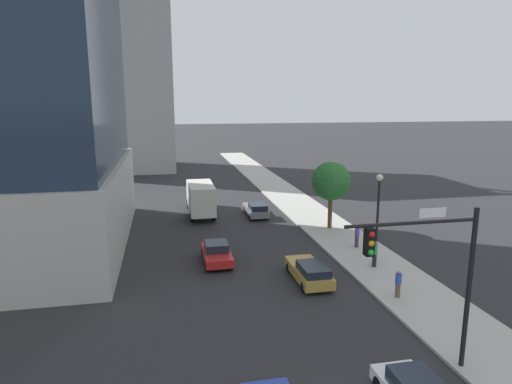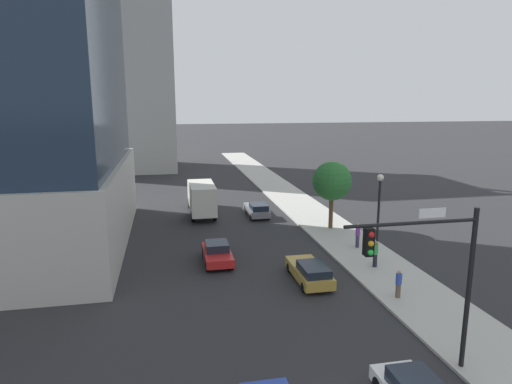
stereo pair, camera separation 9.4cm
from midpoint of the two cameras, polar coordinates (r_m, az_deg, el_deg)
sidewalk at (r=36.16m, az=11.04°, el=-5.99°), size 4.67×120.00×0.15m
construction_building at (r=74.73m, az=-17.19°, el=16.37°), size 16.94×14.41×41.58m
traffic_light_pole at (r=18.59m, az=21.24°, el=-8.32°), size 5.49×0.48×6.78m
street_lamp at (r=30.30m, az=15.25°, el=-1.74°), size 0.44×0.44×6.06m
street_tree at (r=38.07m, az=9.50°, el=1.36°), size 3.30×3.30×5.74m
car_gray at (r=42.59m, az=-0.03°, el=-2.24°), size 1.81×4.50×1.37m
car_gold at (r=27.75m, az=6.76°, el=-10.05°), size 1.80×4.60×1.34m
car_red at (r=30.82m, az=-5.14°, el=-7.74°), size 1.81×4.13×1.40m
box_truck at (r=43.30m, az=-7.18°, el=-0.56°), size 2.29×7.99×3.21m
pedestrian_purple_shirt at (r=34.11m, az=12.69°, el=-5.38°), size 0.34×0.34×1.80m
pedestrian_green_shirt at (r=30.50m, az=14.83°, el=-7.59°), size 0.34×0.34×1.76m
pedestrian_blue_shirt at (r=26.41m, az=17.60°, el=-11.04°), size 0.34×0.34×1.59m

